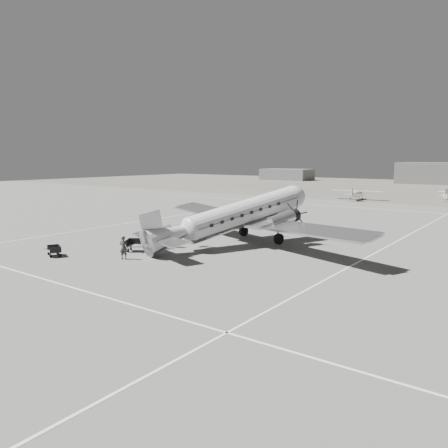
{
  "coord_description": "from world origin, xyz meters",
  "views": [
    {
      "loc": [
        23.25,
        -29.38,
        7.94
      ],
      "look_at": [
        0.6,
        1.12,
        2.2
      ],
      "focal_mm": 35.0,
      "sensor_mm": 36.0,
      "label": 1
    }
  ],
  "objects": [
    {
      "name": "grass_infield",
      "position": [
        0.0,
        95.0,
        0.0
      ],
      "size": [
        260.0,
        90.0,
        0.01
      ],
      "primitive_type": "cube",
      "color": "#5D5A4E",
      "rests_on": "ground"
    },
    {
      "name": "taxi_line_right",
      "position": [
        12.0,
        0.0,
        0.01
      ],
      "size": [
        0.15,
        80.0,
        0.01
      ],
      "primitive_type": "cube",
      "color": "white",
      "rests_on": "ground"
    },
    {
      "name": "taxi_line_horizon",
      "position": [
        0.0,
        40.0,
        0.01
      ],
      "size": [
        90.0,
        0.15,
        0.01
      ],
      "primitive_type": "cube",
      "color": "white",
      "rests_on": "ground"
    },
    {
      "name": "baggage_cart_far",
      "position": [
        -8.75,
        -9.6,
        0.43
      ],
      "size": [
        1.82,
        1.6,
        0.86
      ],
      "primitive_type": null,
      "rotation": [
        0.0,
        0.0,
        -0.42
      ],
      "color": "slate",
      "rests_on": "ground"
    },
    {
      "name": "shed_secondary",
      "position": [
        -55.0,
        115.0,
        2.0
      ],
      "size": [
        18.0,
        10.0,
        4.0
      ],
      "primitive_type": "cube",
      "color": "slate",
      "rests_on": "ground"
    },
    {
      "name": "ramp_agent",
      "position": [
        -4.0,
        -2.37,
        0.95
      ],
      "size": [
        0.93,
        1.07,
        1.89
      ],
      "primitive_type": "imported",
      "rotation": [
        0.0,
        0.0,
        1.83
      ],
      "color": "silver",
      "rests_on": "ground"
    },
    {
      "name": "baggage_cart_near",
      "position": [
        -4.63,
        -4.28,
        0.54
      ],
      "size": [
        2.32,
        2.16,
        1.07
      ],
      "primitive_type": null,
      "rotation": [
        0.0,
        0.0,
        0.58
      ],
      "color": "slate",
      "rests_on": "ground"
    },
    {
      "name": "light_plane_left",
      "position": [
        -6.25,
        53.12,
        1.01
      ],
      "size": [
        10.67,
        9.1,
        2.01
      ],
      "primitive_type": null,
      "rotation": [
        0.0,
        0.0,
        0.13
      ],
      "color": "silver",
      "rests_on": "ground"
    },
    {
      "name": "passenger",
      "position": [
        -3.65,
        -1.29,
        0.9
      ],
      "size": [
        0.65,
        0.93,
        1.8
      ],
      "primitive_type": "imported",
      "rotation": [
        0.0,
        0.0,
        1.48
      ],
      "color": "#ACACA9",
      "rests_on": "ground"
    },
    {
      "name": "taxi_line_near",
      "position": [
        0.0,
        -14.0,
        0.01
      ],
      "size": [
        60.0,
        0.15,
        0.01
      ],
      "primitive_type": "cube",
      "color": "white",
      "rests_on": "ground"
    },
    {
      "name": "ground",
      "position": [
        0.0,
        0.0,
        0.0
      ],
      "size": [
        260.0,
        260.0,
        0.0
      ],
      "primitive_type": "plane",
      "color": "slate",
      "rests_on": "ground"
    },
    {
      "name": "dc3_airliner",
      "position": [
        0.6,
        3.12,
        2.57
      ],
      "size": [
        31.53,
        26.26,
        5.15
      ],
      "primitive_type": null,
      "rotation": [
        0.0,
        0.0,
        -0.32
      ],
      "color": "#B4B4B7",
      "rests_on": "ground"
    },
    {
      "name": "ground_crew",
      "position": [
        -3.35,
        -6.92,
        0.93
      ],
      "size": [
        0.8,
        0.67,
        1.86
      ],
      "primitive_type": "imported",
      "rotation": [
        0.0,
        0.0,
        3.52
      ],
      "color": "#2D2D2D",
      "rests_on": "ground"
    },
    {
      "name": "taxi_line_left",
      "position": [
        -18.0,
        10.0,
        0.01
      ],
      "size": [
        0.15,
        60.0,
        0.01
      ],
      "primitive_type": "cube",
      "color": "white",
      "rests_on": "ground"
    }
  ]
}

